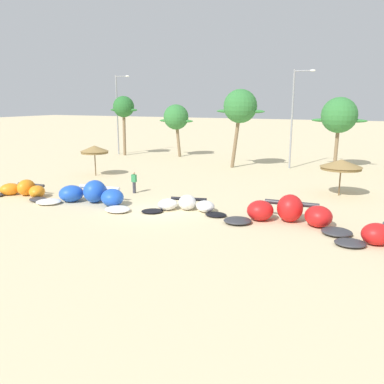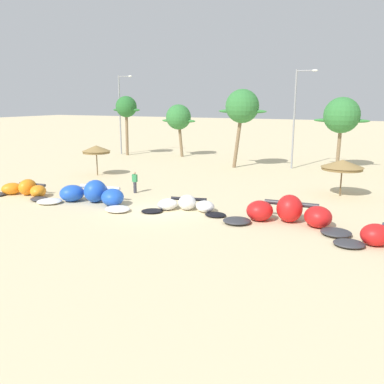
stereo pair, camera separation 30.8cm
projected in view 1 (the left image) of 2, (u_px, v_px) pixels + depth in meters
ground_plane at (154, 211)px, 25.40m from camera, size 260.00×260.00×0.00m
kite_far_left at (23, 190)px, 29.36m from camera, size 5.71×2.84×1.17m
kite_left at (91, 195)px, 27.19m from camera, size 7.40×3.55×1.53m
kite_left_of_center at (186, 205)px, 25.50m from camera, size 5.47×3.21×0.95m
kite_center at (289, 213)px, 22.84m from camera, size 7.29×3.41×1.57m
beach_umbrella_near_van at (94, 149)px, 37.03m from camera, size 2.58×2.58×2.78m
beach_umbrella_middle at (341, 164)px, 29.19m from camera, size 2.99×2.99×2.66m
person_near_kites at (134, 182)px, 30.26m from camera, size 0.36×0.24×1.62m
palm_leftmost at (124, 108)px, 50.16m from camera, size 3.91×2.61×7.34m
palm_left at (176, 118)px, 49.32m from camera, size 4.56×3.04×6.34m
palm_left_of_gap at (240, 107)px, 40.48m from camera, size 5.04×3.36×7.92m
palm_center_left at (339, 116)px, 40.32m from camera, size 5.32×3.55×7.14m
lamppost_west at (118, 111)px, 51.19m from camera, size 2.07×0.24×9.85m
lamppost_west_center at (294, 114)px, 40.30m from camera, size 2.09×0.24×9.74m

